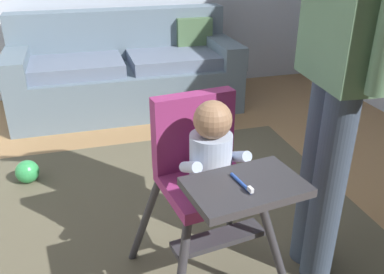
% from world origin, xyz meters
% --- Properties ---
extents(ground, '(6.10, 6.43, 0.10)m').
position_xyz_m(ground, '(0.00, 0.00, -0.05)').
color(ground, '#A1784C').
extents(area_rug, '(2.36, 2.34, 0.01)m').
position_xyz_m(area_rug, '(-0.10, -0.05, 0.00)').
color(area_rug, brown).
rests_on(area_rug, ground).
extents(couch, '(2.03, 0.86, 0.86)m').
position_xyz_m(couch, '(-0.00, 1.93, 0.33)').
color(couch, slate).
rests_on(couch, ground).
extents(high_chair, '(0.68, 0.78, 0.91)m').
position_xyz_m(high_chair, '(0.03, -0.40, 0.62)').
color(high_chair, '#343338').
rests_on(high_chair, ground).
extents(adult_standing, '(0.51, 0.53, 1.76)m').
position_xyz_m(adult_standing, '(0.54, -0.46, 1.00)').
color(adult_standing, '#384558').
rests_on(adult_standing, ground).
extents(toy_ball, '(0.15, 0.15, 0.15)m').
position_xyz_m(toy_ball, '(-0.83, 0.74, 0.08)').
color(toy_ball, green).
rests_on(toy_ball, ground).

